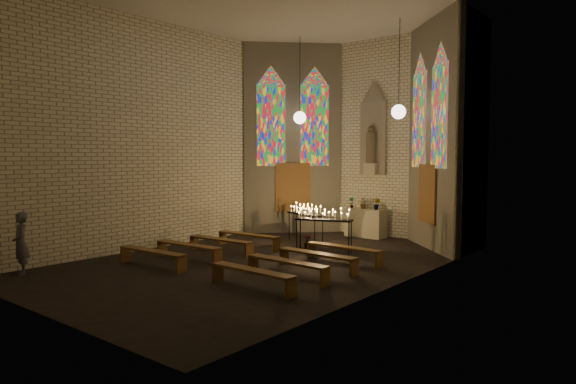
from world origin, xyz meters
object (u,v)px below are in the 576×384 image
object	(u,v)px
altar	(366,223)
votive_stand_left	(305,211)
aisle_flower_pot	(307,242)
visitor	(21,243)
votive_stand_right	(324,217)

from	to	relation	value
altar	votive_stand_left	xyz separation A→B (m)	(-0.95, -2.27, 0.53)
altar	aisle_flower_pot	xyz separation A→B (m)	(-0.21, -3.14, -0.29)
aisle_flower_pot	visitor	size ratio (longest dim) A/B	0.28
aisle_flower_pot	altar	bearing A→B (deg)	86.10
votive_stand_right	visitor	bearing A→B (deg)	-138.67
votive_stand_left	votive_stand_right	size ratio (longest dim) A/B	0.97
votive_stand_left	visitor	distance (m)	8.38
votive_stand_left	visitor	bearing A→B (deg)	-88.20
aisle_flower_pot	votive_stand_right	world-z (taller)	votive_stand_right
aisle_flower_pot	visitor	world-z (taller)	visitor
votive_stand_left	votive_stand_right	bearing A→B (deg)	-15.83
altar	aisle_flower_pot	size ratio (longest dim) A/B	3.28
votive_stand_right	votive_stand_left	bearing A→B (deg)	126.09
altar	votive_stand_right	world-z (taller)	votive_stand_right
votive_stand_left	visitor	xyz separation A→B (m)	(-2.55, -7.98, -0.27)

